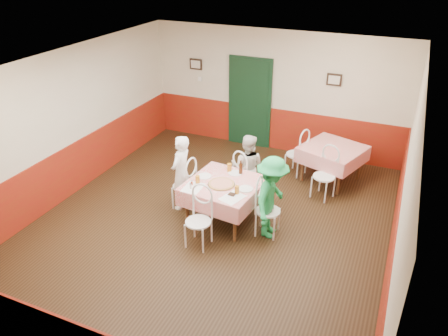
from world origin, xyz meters
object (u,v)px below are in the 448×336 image
at_px(chair_second_a, 296,154).
at_px(diner_far, 247,167).
at_px(beer_bottle, 241,168).
at_px(pizza, 221,184).
at_px(chair_left, 184,186).
at_px(diner_left, 181,173).
at_px(main_table, 224,202).
at_px(chair_right, 268,211).
at_px(chair_far, 246,178).
at_px(diner_right, 272,198).
at_px(chair_near, 198,222).
at_px(wallet, 232,194).
at_px(chair_second_b, 324,177).
at_px(glass_c, 229,168).
at_px(glass_a, 198,179).
at_px(second_table, 331,164).
at_px(glass_b, 237,190).

relative_size(chair_second_a, diner_far, 0.68).
bearing_deg(beer_bottle, pizza, -108.59).
relative_size(chair_left, diner_left, 0.62).
bearing_deg(main_table, chair_right, -6.07).
distance_m(chair_left, chair_far, 1.20).
relative_size(chair_second_a, beer_bottle, 3.70).
xyz_separation_m(chair_right, beer_bottle, (-0.70, 0.50, 0.43)).
relative_size(chair_second_a, diner_right, 0.62).
distance_m(chair_near, wallet, 0.72).
height_order(chair_far, diner_right, diner_right).
xyz_separation_m(main_table, chair_near, (-0.09, -0.85, 0.08)).
bearing_deg(chair_second_b, chair_right, -92.10).
height_order(chair_far, chair_second_b, same).
bearing_deg(beer_bottle, chair_second_a, 72.91).
bearing_deg(chair_second_b, glass_c, -126.32).
xyz_separation_m(chair_second_a, diner_far, (-0.61, -1.34, 0.21)).
relative_size(glass_a, diner_far, 0.11).
height_order(chair_left, chair_second_b, same).
bearing_deg(chair_second_a, second_table, 109.13).
relative_size(second_table, chair_right, 1.24).
bearing_deg(second_table, main_table, -123.11).
distance_m(main_table, wallet, 0.58).
bearing_deg(glass_b, chair_second_a, 81.55).
relative_size(main_table, beer_bottle, 5.01).
bearing_deg(chair_near, second_table, 64.08).
relative_size(chair_right, diner_left, 0.62).
xyz_separation_m(chair_right, pizza, (-0.86, 0.02, 0.32)).
distance_m(chair_near, chair_second_a, 3.18).
xyz_separation_m(chair_second_a, beer_bottle, (-0.56, -1.82, 0.43)).
height_order(chair_left, chair_near, same).
xyz_separation_m(second_table, chair_far, (-1.37, -1.39, 0.08)).
height_order(second_table, chair_left, chair_left).
bearing_deg(second_table, diner_right, -103.56).
bearing_deg(chair_second_b, wallet, -104.04).
bearing_deg(main_table, glass_b, -35.63).
relative_size(main_table, diner_left, 0.85).
bearing_deg(chair_right, chair_near, 126.30).
distance_m(chair_left, beer_bottle, 1.13).
relative_size(second_table, diner_right, 0.77).
distance_m(second_table, chair_near, 3.45).
xyz_separation_m(glass_a, glass_c, (0.34, 0.61, 0.01)).
bearing_deg(diner_right, main_table, 84.54).
bearing_deg(chair_near, glass_a, 117.14).
bearing_deg(chair_near, chair_left, 129.68).
relative_size(chair_near, glass_c, 5.86).
distance_m(second_table, glass_c, 2.42).
bearing_deg(diner_right, chair_left, 84.54).
relative_size(glass_a, beer_bottle, 0.57).
relative_size(chair_second_a, diner_left, 0.62).
bearing_deg(chair_right, second_table, -17.37).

